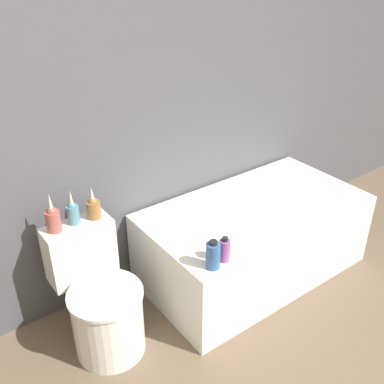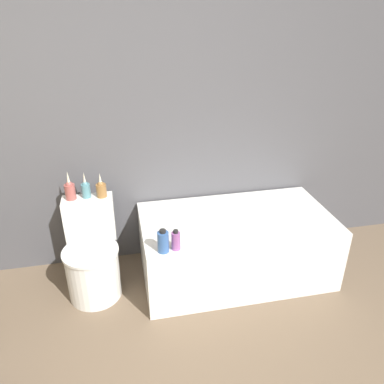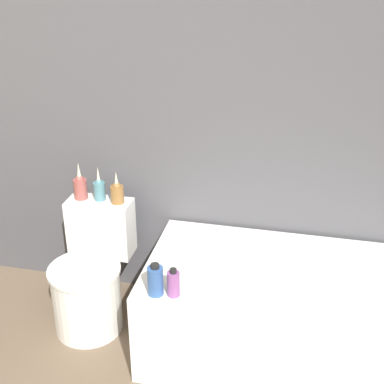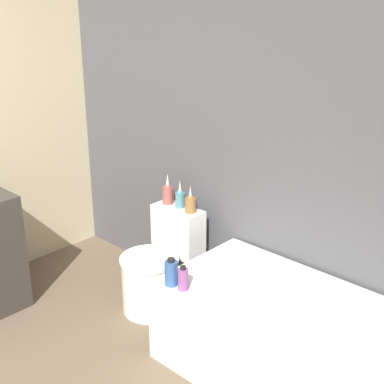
# 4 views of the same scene
# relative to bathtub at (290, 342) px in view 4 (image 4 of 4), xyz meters

# --- Properties ---
(wall_back_tiled) EXTENTS (6.40, 0.06, 2.60)m
(wall_back_tiled) POSITION_rel_bathtub_xyz_m (-0.75, 0.44, 1.04)
(wall_back_tiled) COLOR #4C4C51
(wall_back_tiled) RESTS_ON ground_plane
(bathtub) EXTENTS (1.46, 0.78, 0.52)m
(bathtub) POSITION_rel_bathtub_xyz_m (0.00, 0.00, 0.00)
(bathtub) COLOR white
(bathtub) RESTS_ON ground
(toilet) EXTENTS (0.40, 0.57, 0.68)m
(toilet) POSITION_rel_bathtub_xyz_m (-1.10, 0.03, 0.02)
(toilet) COLOR white
(toilet) RESTS_ON ground
(vase_gold) EXTENTS (0.08, 0.08, 0.22)m
(vase_gold) POSITION_rel_bathtub_xyz_m (-1.21, 0.25, 0.49)
(vase_gold) COLOR #994C47
(vase_gold) RESTS_ON toilet
(vase_silver) EXTENTS (0.07, 0.07, 0.20)m
(vase_silver) POSITION_rel_bathtub_xyz_m (-1.10, 0.26, 0.48)
(vase_silver) COLOR teal
(vase_silver) RESTS_ON toilet
(vase_bronze) EXTENTS (0.08, 0.08, 0.19)m
(vase_bronze) POSITION_rel_bathtub_xyz_m (-0.99, 0.24, 0.48)
(vase_bronze) COLOR olive
(vase_bronze) RESTS_ON toilet
(shampoo_bottle_tall) EXTENTS (0.08, 0.08, 0.17)m
(shampoo_bottle_tall) POSITION_rel_bathtub_xyz_m (-0.61, -0.32, 0.33)
(shampoo_bottle_tall) COLOR #335999
(shampoo_bottle_tall) RESTS_ON bathtub
(shampoo_bottle_short) EXTENTS (0.06, 0.06, 0.15)m
(shampoo_bottle_short) POSITION_rel_bathtub_xyz_m (-0.52, -0.31, 0.32)
(shampoo_bottle_short) COLOR #8C4C8C
(shampoo_bottle_short) RESTS_ON bathtub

